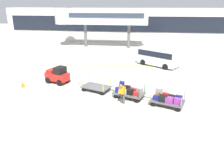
% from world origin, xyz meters
% --- Properties ---
extents(ground_plane, '(120.00, 120.00, 0.00)m').
position_xyz_m(ground_plane, '(0.00, 0.00, 0.00)').
color(ground_plane, '#B2ADA0').
extents(apron_lead_line, '(18.49, 2.20, 0.01)m').
position_xyz_m(apron_lead_line, '(-0.60, 8.25, 0.00)').
color(apron_lead_line, yellow).
rests_on(apron_lead_line, ground_plane).
extents(terminal_building, '(46.73, 2.51, 6.31)m').
position_xyz_m(terminal_building, '(0.00, 25.97, 3.16)').
color(terminal_building, silver).
rests_on(terminal_building, ground_plane).
extents(jet_bridge, '(15.53, 3.00, 6.39)m').
position_xyz_m(jet_bridge, '(-4.16, 19.99, 5.04)').
color(jet_bridge, '#B7B7BC').
rests_on(jet_bridge, ground_plane).
extents(baggage_tug, '(2.35, 1.80, 1.58)m').
position_xyz_m(baggage_tug, '(-4.18, 2.15, 0.75)').
color(baggage_tug, red).
rests_on(baggage_tug, ground_plane).
extents(baggage_cart_lead, '(3.07, 2.09, 1.10)m').
position_xyz_m(baggage_cart_lead, '(-0.26, 0.76, 0.35)').
color(baggage_cart_lead, '#4C4C4F').
rests_on(baggage_cart_lead, ground_plane).
extents(baggage_cart_middle, '(3.07, 2.09, 1.10)m').
position_xyz_m(baggage_cart_middle, '(2.54, -0.20, 0.51)').
color(baggage_cart_middle, '#4C4C4F').
rests_on(baggage_cart_middle, ground_plane).
extents(baggage_cart_tail, '(3.07, 2.09, 1.10)m').
position_xyz_m(baggage_cart_tail, '(5.35, -1.24, 0.52)').
color(baggage_cart_tail, '#4C4C4F').
rests_on(baggage_cart_tail, ground_plane).
extents(baggage_handler, '(0.57, 0.57, 1.56)m').
position_xyz_m(baggage_handler, '(2.15, -1.39, 0.87)').
color(baggage_handler, '#4C4C4C').
rests_on(baggage_handler, ground_plane).
extents(shuttle_van, '(5.05, 4.25, 2.10)m').
position_xyz_m(shuttle_van, '(5.37, 9.39, 1.23)').
color(shuttle_van, silver).
rests_on(shuttle_van, ground_plane).
extents(safety_cone_near, '(0.36, 0.36, 0.55)m').
position_xyz_m(safety_cone_near, '(-6.86, 0.68, 0.28)').
color(safety_cone_near, orange).
rests_on(safety_cone_near, ground_plane).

